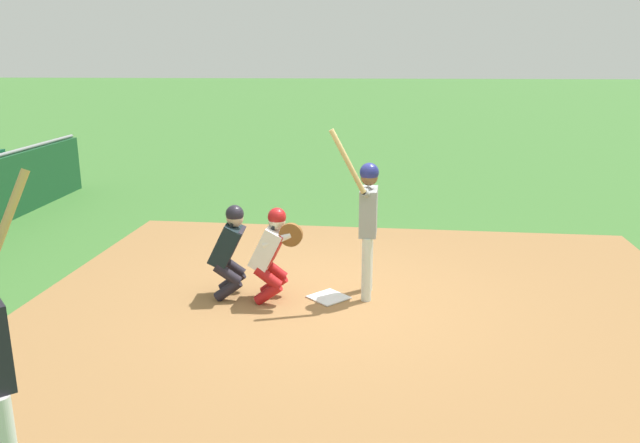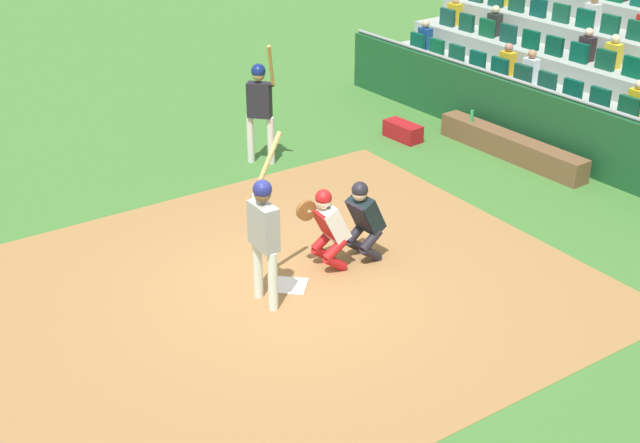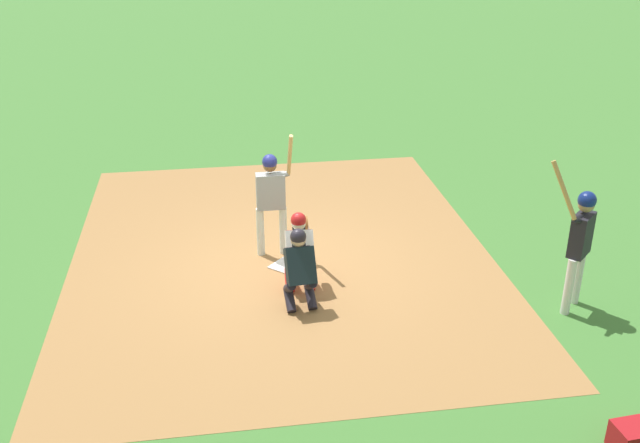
# 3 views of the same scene
# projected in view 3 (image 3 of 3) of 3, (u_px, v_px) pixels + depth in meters

# --- Properties ---
(ground_plane) EXTENTS (160.00, 160.00, 0.00)m
(ground_plane) POSITION_uv_depth(u_px,v_px,m) (286.00, 267.00, 12.00)
(ground_plane) COLOR #3E7130
(infield_dirt_patch) EXTENTS (7.48, 9.14, 0.01)m
(infield_dirt_patch) POSITION_uv_depth(u_px,v_px,m) (281.00, 253.00, 12.44)
(infield_dirt_patch) COLOR #996C3F
(infield_dirt_patch) RESTS_ON ground_plane
(home_plate_marker) EXTENTS (0.62, 0.62, 0.02)m
(home_plate_marker) POSITION_uv_depth(u_px,v_px,m) (286.00, 266.00, 11.99)
(home_plate_marker) COLOR white
(home_plate_marker) RESTS_ON infield_dirt_patch
(batter_at_plate) EXTENTS (0.59, 0.63, 2.28)m
(batter_at_plate) POSITION_uv_depth(u_px,v_px,m) (271.00, 193.00, 11.94)
(batter_at_plate) COLOR silver
(batter_at_plate) RESTS_ON ground_plane
(catcher_crouching) EXTENTS (0.49, 0.72, 1.28)m
(catcher_crouching) POSITION_uv_depth(u_px,v_px,m) (300.00, 247.00, 11.08)
(catcher_crouching) COLOR #B21819
(catcher_crouching) RESTS_ON ground_plane
(home_plate_umpire) EXTENTS (0.47, 0.49, 1.28)m
(home_plate_umpire) POSITION_uv_depth(u_px,v_px,m) (300.00, 266.00, 10.55)
(home_plate_umpire) COLOR black
(home_plate_umpire) RESTS_ON ground_plane
(on_deck_batter) EXTENTS (0.82, 0.45, 2.35)m
(on_deck_batter) POSITION_uv_depth(u_px,v_px,m) (580.00, 237.00, 10.33)
(on_deck_batter) COLOR silver
(on_deck_batter) RESTS_ON ground_plane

